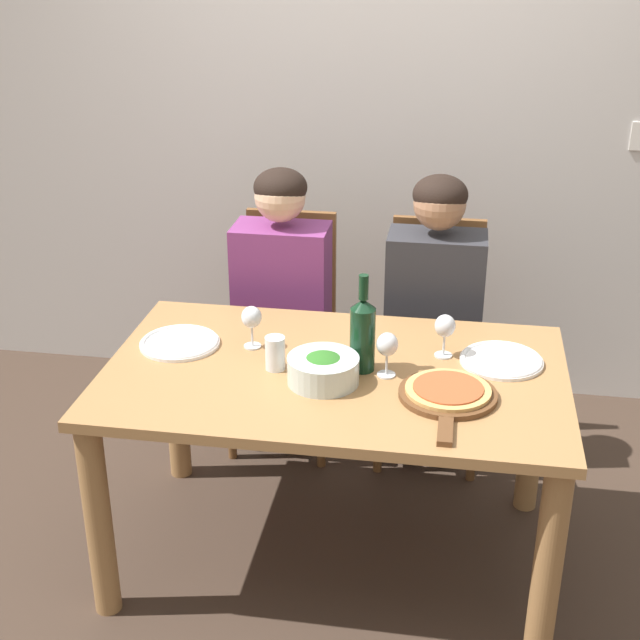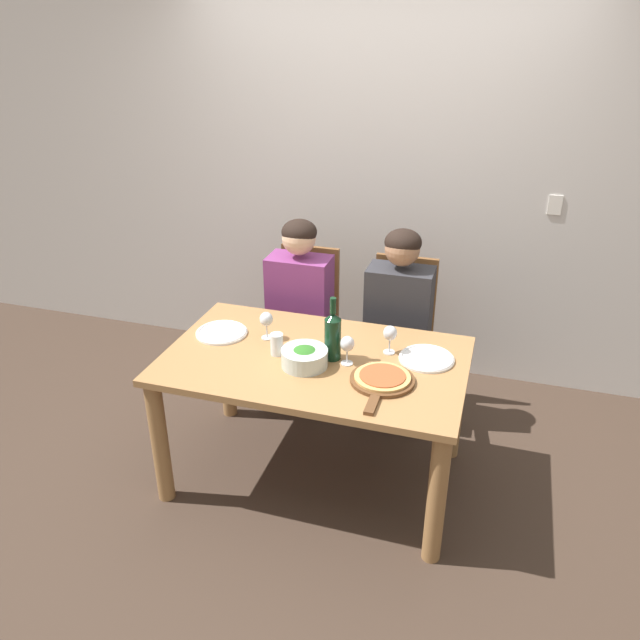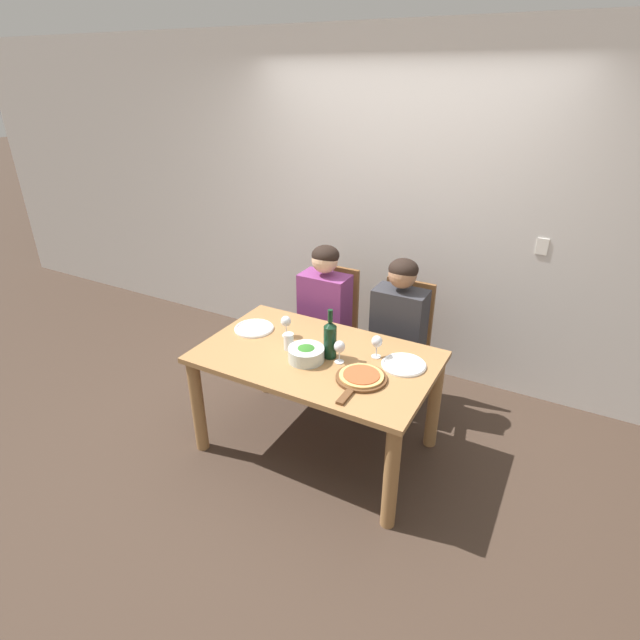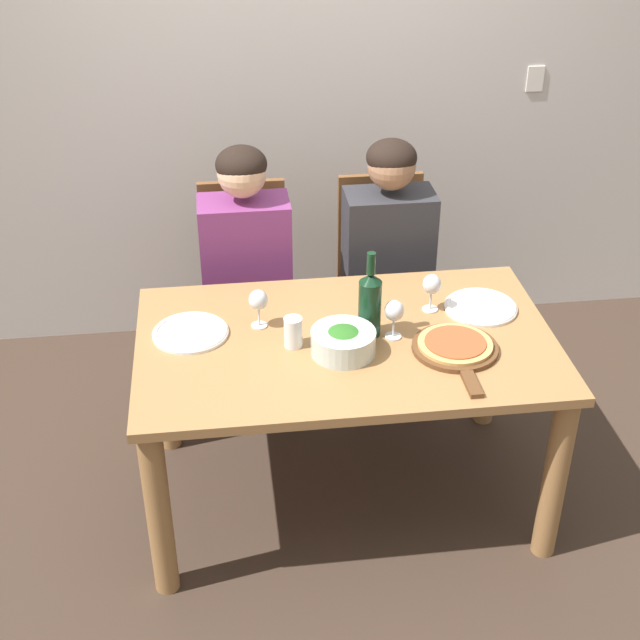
% 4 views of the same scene
% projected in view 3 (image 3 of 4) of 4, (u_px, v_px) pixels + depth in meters
% --- Properties ---
extents(ground_plane, '(40.00, 40.00, 0.00)m').
position_uv_depth(ground_plane, '(317.00, 445.00, 3.53)').
color(ground_plane, '#3D2D23').
extents(back_wall, '(10.00, 0.06, 2.70)m').
position_uv_depth(back_wall, '(399.00, 213.00, 4.01)').
color(back_wall, silver).
rests_on(back_wall, ground).
extents(dining_table, '(1.51, 0.92, 0.74)m').
position_uv_depth(dining_table, '(316.00, 372.00, 3.26)').
color(dining_table, '#9E7042').
rests_on(dining_table, ground).
extents(chair_left, '(0.42, 0.42, 0.98)m').
position_uv_depth(chair_left, '(330.00, 325.00, 4.08)').
color(chair_left, brown).
rests_on(chair_left, ground).
extents(chair_right, '(0.42, 0.42, 0.98)m').
position_uv_depth(chair_right, '(402.00, 342.00, 3.82)').
color(chair_right, brown).
rests_on(chair_right, ground).
extents(person_woman, '(0.47, 0.51, 1.21)m').
position_uv_depth(person_woman, '(324.00, 306.00, 3.89)').
color(person_woman, '#28282D').
rests_on(person_woman, ground).
extents(person_man, '(0.47, 0.51, 1.21)m').
position_uv_depth(person_man, '(398.00, 323.00, 3.63)').
color(person_man, '#28282D').
rests_on(person_man, ground).
extents(wine_bottle, '(0.08, 0.08, 0.33)m').
position_uv_depth(wine_bottle, '(330.00, 339.00, 3.12)').
color(wine_bottle, black).
rests_on(wine_bottle, dining_table).
extents(broccoli_bowl, '(0.23, 0.23, 0.10)m').
position_uv_depth(broccoli_bowl, '(306.00, 354.00, 3.12)').
color(broccoli_bowl, silver).
rests_on(broccoli_bowl, dining_table).
extents(dinner_plate_left, '(0.28, 0.28, 0.02)m').
position_uv_depth(dinner_plate_left, '(254.00, 328.00, 3.51)').
color(dinner_plate_left, white).
rests_on(dinner_plate_left, dining_table).
extents(dinner_plate_right, '(0.28, 0.28, 0.02)m').
position_uv_depth(dinner_plate_right, '(404.00, 365.00, 3.08)').
color(dinner_plate_right, white).
rests_on(dinner_plate_right, dining_table).
extents(pizza_on_board, '(0.30, 0.44, 0.04)m').
position_uv_depth(pizza_on_board, '(361.00, 378.00, 2.93)').
color(pizza_on_board, brown).
rests_on(pizza_on_board, dining_table).
extents(wine_glass_left, '(0.07, 0.07, 0.15)m').
position_uv_depth(wine_glass_left, '(286.00, 322.00, 3.38)').
color(wine_glass_left, silver).
rests_on(wine_glass_left, dining_table).
extents(wine_glass_right, '(0.07, 0.07, 0.15)m').
position_uv_depth(wine_glass_right, '(377.00, 343.00, 3.13)').
color(wine_glass_right, silver).
rests_on(wine_glass_right, dining_table).
extents(wine_glass_centre, '(0.07, 0.07, 0.15)m').
position_uv_depth(wine_glass_centre, '(340.00, 348.00, 3.07)').
color(wine_glass_centre, silver).
rests_on(wine_glass_centre, dining_table).
extents(water_tumbler, '(0.07, 0.07, 0.11)m').
position_uv_depth(water_tumbler, '(289.00, 341.00, 3.24)').
color(water_tumbler, silver).
rests_on(water_tumbler, dining_table).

